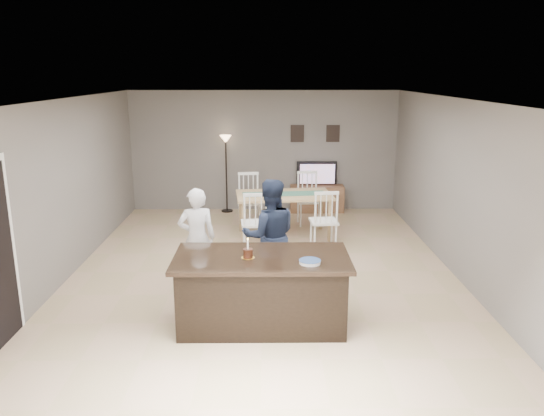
{
  "coord_description": "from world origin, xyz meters",
  "views": [
    {
      "loc": [
        0.07,
        -7.92,
        3.08
      ],
      "look_at": [
        0.14,
        -0.3,
        1.12
      ],
      "focal_mm": 35.0,
      "sensor_mm": 36.0,
      "label": 1
    }
  ],
  "objects_px": {
    "kitchen_island": "(262,290)",
    "floor_lamp": "(226,153)",
    "woman": "(197,238)",
    "television": "(317,174)",
    "tv_console": "(317,199)",
    "birthday_cake": "(248,253)",
    "plate_stack": "(310,262)",
    "dining_table": "(284,201)",
    "man": "(270,236)"
  },
  "relations": [
    {
      "from": "woman",
      "to": "floor_lamp",
      "type": "distance_m",
      "value": 4.41
    },
    {
      "from": "tv_console",
      "to": "television",
      "type": "bearing_deg",
      "value": 90.0
    },
    {
      "from": "kitchen_island",
      "to": "floor_lamp",
      "type": "xyz_separation_m",
      "value": [
        -0.84,
        5.59,
        0.89
      ]
    },
    {
      "from": "television",
      "to": "dining_table",
      "type": "relative_size",
      "value": 0.42
    },
    {
      "from": "kitchen_island",
      "to": "birthday_cake",
      "type": "distance_m",
      "value": 0.53
    },
    {
      "from": "kitchen_island",
      "to": "plate_stack",
      "type": "xyz_separation_m",
      "value": [
        0.57,
        -0.25,
        0.47
      ]
    },
    {
      "from": "kitchen_island",
      "to": "tv_console",
      "type": "relative_size",
      "value": 1.79
    },
    {
      "from": "birthday_cake",
      "to": "floor_lamp",
      "type": "xyz_separation_m",
      "value": [
        -0.68,
        5.64,
        0.39
      ]
    },
    {
      "from": "tv_console",
      "to": "birthday_cake",
      "type": "bearing_deg",
      "value": -103.65
    },
    {
      "from": "tv_console",
      "to": "plate_stack",
      "type": "distance_m",
      "value": 5.89
    },
    {
      "from": "man",
      "to": "television",
      "type": "bearing_deg",
      "value": -108.61
    },
    {
      "from": "kitchen_island",
      "to": "floor_lamp",
      "type": "bearing_deg",
      "value": 98.59
    },
    {
      "from": "television",
      "to": "woman",
      "type": "height_order",
      "value": "woman"
    },
    {
      "from": "birthday_cake",
      "to": "dining_table",
      "type": "bearing_deg",
      "value": 81.53
    },
    {
      "from": "plate_stack",
      "to": "television",
      "type": "bearing_deg",
      "value": 83.89
    },
    {
      "from": "kitchen_island",
      "to": "television",
      "type": "relative_size",
      "value": 2.35
    },
    {
      "from": "kitchen_island",
      "to": "birthday_cake",
      "type": "bearing_deg",
      "value": -162.92
    },
    {
      "from": "tv_console",
      "to": "television",
      "type": "distance_m",
      "value": 0.57
    },
    {
      "from": "kitchen_island",
      "to": "tv_console",
      "type": "distance_m",
      "value": 5.7
    },
    {
      "from": "man",
      "to": "plate_stack",
      "type": "xyz_separation_m",
      "value": [
        0.46,
        -1.33,
        0.1
      ]
    },
    {
      "from": "man",
      "to": "birthday_cake",
      "type": "bearing_deg",
      "value": 71.23
    },
    {
      "from": "man",
      "to": "floor_lamp",
      "type": "bearing_deg",
      "value": -83.24
    },
    {
      "from": "plate_stack",
      "to": "floor_lamp",
      "type": "bearing_deg",
      "value": 103.61
    },
    {
      "from": "kitchen_island",
      "to": "plate_stack",
      "type": "relative_size",
      "value": 8.34
    },
    {
      "from": "tv_console",
      "to": "birthday_cake",
      "type": "height_order",
      "value": "birthday_cake"
    },
    {
      "from": "television",
      "to": "birthday_cake",
      "type": "bearing_deg",
      "value": 76.51
    },
    {
      "from": "television",
      "to": "man",
      "type": "xyz_separation_m",
      "value": [
        -1.09,
        -4.56,
        -0.04
      ]
    },
    {
      "from": "woman",
      "to": "dining_table",
      "type": "bearing_deg",
      "value": -130.32
    },
    {
      "from": "birthday_cake",
      "to": "man",
      "type": "bearing_deg",
      "value": 76.38
    },
    {
      "from": "man",
      "to": "dining_table",
      "type": "bearing_deg",
      "value": -101.33
    },
    {
      "from": "man",
      "to": "dining_table",
      "type": "height_order",
      "value": "man"
    },
    {
      "from": "tv_console",
      "to": "plate_stack",
      "type": "height_order",
      "value": "plate_stack"
    },
    {
      "from": "dining_table",
      "to": "man",
      "type": "bearing_deg",
      "value": -101.65
    },
    {
      "from": "kitchen_island",
      "to": "woman",
      "type": "height_order",
      "value": "woman"
    },
    {
      "from": "television",
      "to": "woman",
      "type": "relative_size",
      "value": 0.61
    },
    {
      "from": "woman",
      "to": "floor_lamp",
      "type": "bearing_deg",
      "value": -103.09
    },
    {
      "from": "birthday_cake",
      "to": "plate_stack",
      "type": "distance_m",
      "value": 0.76
    },
    {
      "from": "dining_table",
      "to": "floor_lamp",
      "type": "xyz_separation_m",
      "value": [
        -1.23,
        1.91,
        0.65
      ]
    },
    {
      "from": "floor_lamp",
      "to": "plate_stack",
      "type": "bearing_deg",
      "value": -76.39
    },
    {
      "from": "tv_console",
      "to": "man",
      "type": "height_order",
      "value": "man"
    },
    {
      "from": "plate_stack",
      "to": "woman",
      "type": "bearing_deg",
      "value": 135.86
    },
    {
      "from": "tv_console",
      "to": "dining_table",
      "type": "bearing_deg",
      "value": -113.18
    },
    {
      "from": "woman",
      "to": "dining_table",
      "type": "xyz_separation_m",
      "value": [
        1.34,
        2.46,
        -0.05
      ]
    },
    {
      "from": "plate_stack",
      "to": "floor_lamp",
      "type": "height_order",
      "value": "floor_lamp"
    },
    {
      "from": "dining_table",
      "to": "floor_lamp",
      "type": "distance_m",
      "value": 2.37
    },
    {
      "from": "woman",
      "to": "dining_table",
      "type": "distance_m",
      "value": 2.8
    },
    {
      "from": "dining_table",
      "to": "television",
      "type": "bearing_deg",
      "value": 62.1
    },
    {
      "from": "tv_console",
      "to": "man",
      "type": "bearing_deg",
      "value": -103.66
    },
    {
      "from": "kitchen_island",
      "to": "man",
      "type": "bearing_deg",
      "value": 84.29
    },
    {
      "from": "plate_stack",
      "to": "dining_table",
      "type": "distance_m",
      "value": 3.94
    }
  ]
}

